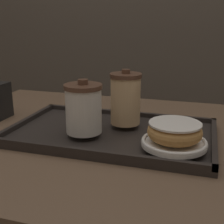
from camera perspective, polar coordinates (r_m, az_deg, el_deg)
name	(u,v)px	position (r m, az deg, el deg)	size (l,w,h in m)	color
cafe_table	(106,190)	(0.88, -1.06, -14.01)	(1.01, 0.77, 0.75)	brown
serving_tray	(112,133)	(0.79, 0.00, -3.94)	(0.50, 0.30, 0.02)	#282321
coffee_cup_front	(84,108)	(0.74, -5.22, 0.70)	(0.09, 0.09, 0.13)	white
coffee_cup_rear	(125,98)	(0.80, 2.48, 2.50)	(0.08, 0.08, 0.14)	#E0B784
plate_with_chocolate_donut	(174,143)	(0.68, 11.27, -5.50)	(0.14, 0.14, 0.01)	white
donut_chocolate_glazed	(175,131)	(0.68, 11.39, -3.44)	(0.12, 0.12, 0.04)	tan
spoon	(78,116)	(0.86, -6.18, -0.77)	(0.03, 0.16, 0.01)	silver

